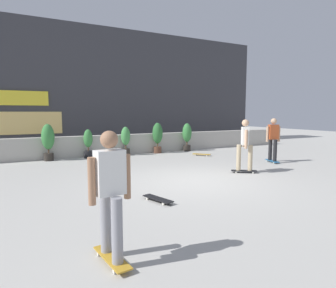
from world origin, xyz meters
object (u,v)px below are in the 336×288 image
potted_plant_4 (187,135)px  skateboard_near_camera (202,154)px  skater_by_wall_left (273,138)px  potted_plant_2 (126,140)px  potted_plant_0 (48,140)px  potted_plant_3 (158,136)px  skater_far_right (110,191)px  skater_foreground (245,143)px  potted_plant_1 (88,143)px  skateboard_aside (158,199)px

potted_plant_4 → skateboard_near_camera: bearing=-98.1°
skater_by_wall_left → potted_plant_2: bearing=135.1°
potted_plant_0 → potted_plant_2: potted_plant_0 is taller
potted_plant_3 → skater_by_wall_left: skater_by_wall_left is taller
skater_far_right → skater_foreground: 6.37m
potted_plant_2 → skater_far_right: (-3.22, -8.84, 0.24)m
skater_foreground → potted_plant_3: bearing=95.7°
skater_far_right → potted_plant_1: bearing=79.9°
skater_by_wall_left → skateboard_aside: 6.54m
skater_foreground → potted_plant_1: bearing=125.1°
skater_far_right → skateboard_near_camera: bearing=49.3°
potted_plant_3 → skater_foreground: size_ratio=0.84×
potted_plant_2 → skater_by_wall_left: bearing=-44.9°
potted_plant_3 → skateboard_near_camera: size_ratio=1.98×
skateboard_aside → potted_plant_2: bearing=76.6°
skater_foreground → skateboard_aside: bearing=-158.7°
potted_plant_2 → potted_plant_1: bearing=-180.0°
potted_plant_2 → skater_far_right: bearing=-110.1°
potted_plant_2 → potted_plant_4: potted_plant_4 is taller
potted_plant_1 → potted_plant_4: 4.84m
skater_foreground → skater_by_wall_left: same height
potted_plant_3 → skater_by_wall_left: 5.20m
potted_plant_2 → potted_plant_4: bearing=-0.0°
potted_plant_3 → skateboard_near_camera: potted_plant_3 is taller
potted_plant_2 → potted_plant_3: potted_plant_3 is taller
potted_plant_2 → skateboard_near_camera: 3.45m
skater_by_wall_left → skateboard_aside: size_ratio=2.06×
skateboard_near_camera → potted_plant_2: bearing=150.7°
skateboard_aside → skater_far_right: bearing=-128.4°
skater_by_wall_left → potted_plant_4: bearing=105.3°
potted_plant_1 → potted_plant_3: size_ratio=0.84×
skater_by_wall_left → skateboard_near_camera: bearing=117.9°
potted_plant_0 → skater_far_right: skater_far_right is taller
potted_plant_1 → potted_plant_2: (1.65, 0.00, 0.06)m
skateboard_near_camera → skater_by_wall_left: bearing=-62.1°
skateboard_near_camera → skateboard_aside: (-4.57, -5.14, 0.00)m
potted_plant_4 → skater_far_right: size_ratio=0.81×
potted_plant_0 → skateboard_near_camera: size_ratio=2.02×
potted_plant_0 → potted_plant_1: size_ratio=1.21×
potted_plant_4 → potted_plant_3: bearing=180.0°
potted_plant_4 → potted_plant_1: bearing=180.0°
potted_plant_4 → potted_plant_0: bearing=180.0°
skater_far_right → potted_plant_2: bearing=69.9°
potted_plant_3 → skateboard_aside: 7.55m
skater_far_right → skater_foreground: size_ratio=1.00×
potted_plant_2 → skateboard_aside: (-1.61, -6.80, -0.64)m
potted_plant_1 → skater_far_right: 8.98m
potted_plant_1 → skateboard_aside: potted_plant_1 is taller
potted_plant_4 → skateboard_aside: size_ratio=1.67×
skater_foreground → skateboard_near_camera: skater_foreground is taller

